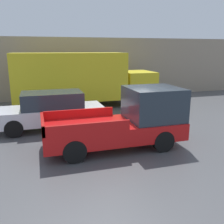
{
  "coord_description": "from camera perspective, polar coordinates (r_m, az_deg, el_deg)",
  "views": [
    {
      "loc": [
        -3.29,
        -8.72,
        3.51
      ],
      "look_at": [
        -0.5,
        0.56,
        1.08
      ],
      "focal_mm": 40.0,
      "sensor_mm": 36.0,
      "label": 1
    }
  ],
  "objects": [
    {
      "name": "building_wall",
      "position": [
        18.59,
        -6.6,
        9.89
      ],
      "size": [
        28.0,
        0.15,
        4.36
      ],
      "color": "gray",
      "rests_on": "ground"
    },
    {
      "name": "pickup_truck",
      "position": [
        9.2,
        3.66,
        -1.84
      ],
      "size": [
        5.04,
        2.05,
        2.16
      ],
      "color": "red",
      "rests_on": "ground"
    },
    {
      "name": "ground_plane",
      "position": [
        9.96,
        3.71,
        -6.58
      ],
      "size": [
        60.0,
        60.0,
        0.0
      ],
      "primitive_type": "plane",
      "color": "#4C4C4F"
    },
    {
      "name": "newspaper_box",
      "position": [
        18.25,
        -11.34,
        4.42
      ],
      "size": [
        0.45,
        0.4,
        1.07
      ],
      "color": "gold",
      "rests_on": "ground"
    },
    {
      "name": "delivery_truck",
      "position": [
        15.75,
        -7.37,
        7.73
      ],
      "size": [
        8.78,
        2.63,
        3.32
      ],
      "color": "gold",
      "rests_on": "ground"
    },
    {
      "name": "car",
      "position": [
        11.57,
        -13.85,
        0.39
      ],
      "size": [
        4.81,
        1.83,
        1.68
      ],
      "color": "silver",
      "rests_on": "ground"
    }
  ]
}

